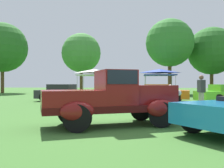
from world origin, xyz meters
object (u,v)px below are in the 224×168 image
Objects in this scene: feature_pickup_truck at (113,98)px; spectator_near_truck at (201,91)px; show_car_charcoal at (63,93)px; canopy_tent_left_field at (94,72)px; show_car_orange at (160,93)px; canopy_tent_center_field at (159,72)px.

feature_pickup_truck is 2.60× the size of spectator_near_truck.
show_car_charcoal is 7.37m from canopy_tent_left_field.
feature_pickup_truck is 10.76m from show_car_orange.
feature_pickup_truck is 17.22m from canopy_tent_left_field.
feature_pickup_truck is at bearing -129.01° from spectator_near_truck.
canopy_tent_left_field is (0.94, 7.08, 1.82)m from show_car_charcoal.
show_car_charcoal is at bearing -173.06° from show_car_orange.
show_car_charcoal and show_car_orange have the same top height.
canopy_tent_left_field is at bearing 102.45° from feature_pickup_truck.
canopy_tent_center_field is at bearing 85.66° from show_car_orange.
canopy_tent_center_field is (-0.96, 12.73, 1.51)m from spectator_near_truck.
show_car_charcoal is 0.95× the size of show_car_orange.
canopy_tent_center_field is at bearing 80.80° from feature_pickup_truck.
show_car_charcoal is 2.40× the size of spectator_near_truck.
spectator_near_truck is at bearing -58.29° from canopy_tent_left_field.
canopy_tent_center_field is at bearing 94.30° from spectator_near_truck.
canopy_tent_left_field is at bearing -174.39° from canopy_tent_center_field.
show_car_orange is 1.38× the size of canopy_tent_center_field.
canopy_tent_left_field is at bearing 82.47° from show_car_charcoal.
show_car_orange is at bearing 6.94° from show_car_charcoal.
canopy_tent_left_field is (-7.47, 12.09, 1.51)m from spectator_near_truck.
canopy_tent_left_field reaches higher than show_car_charcoal.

